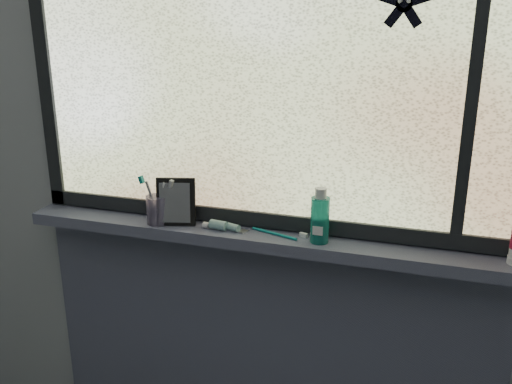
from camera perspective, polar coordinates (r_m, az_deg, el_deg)
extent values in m
cube|color=#9EA3A8|center=(1.83, 0.90, 3.44)|extent=(3.00, 0.01, 2.50)
cube|color=#4F5269|center=(1.84, 0.19, -4.66)|extent=(1.62, 0.14, 0.04)
cube|color=#4F5269|center=(2.14, 0.66, -16.72)|extent=(1.62, 0.02, 0.98)
cube|color=silver|center=(1.76, 0.73, 12.11)|extent=(1.50, 0.01, 1.00)
cube|color=black|center=(1.87, 0.63, -2.70)|extent=(1.60, 0.03, 0.05)
cube|color=black|center=(2.11, -20.38, 12.05)|extent=(0.05, 0.03, 1.10)
cube|color=black|center=(1.68, 21.01, 10.64)|extent=(0.03, 0.03, 1.00)
cube|color=black|center=(1.90, -8.00, -0.97)|extent=(0.14, 0.10, 0.16)
cylinder|color=#9D8EBC|center=(1.93, -9.83, -1.76)|extent=(0.08, 0.08, 0.10)
cylinder|color=teal|center=(1.75, 6.42, -2.34)|extent=(0.06, 0.06, 0.14)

